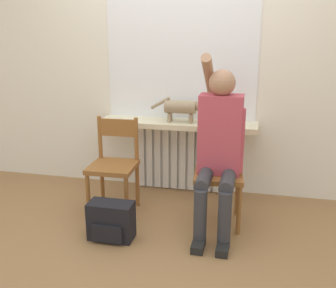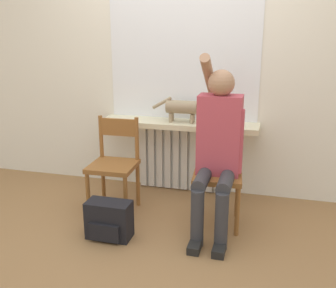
% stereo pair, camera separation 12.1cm
% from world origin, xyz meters
% --- Properties ---
extents(ground_plane, '(12.00, 12.00, 0.00)m').
position_xyz_m(ground_plane, '(0.00, 0.00, 0.00)').
color(ground_plane, olive).
extents(wall_with_window, '(7.00, 0.06, 2.70)m').
position_xyz_m(wall_with_window, '(0.00, 1.23, 1.35)').
color(wall_with_window, white).
rests_on(wall_with_window, ground_plane).
extents(radiator, '(0.86, 0.08, 0.68)m').
position_xyz_m(radiator, '(0.00, 1.15, 0.34)').
color(radiator, silver).
rests_on(radiator, ground_plane).
extents(windowsill, '(1.50, 0.31, 0.05)m').
position_xyz_m(windowsill, '(0.00, 1.04, 0.70)').
color(windowsill, beige).
rests_on(windowsill, radiator).
extents(window_glass, '(1.44, 0.01, 1.30)m').
position_xyz_m(window_glass, '(0.00, 1.20, 1.38)').
color(window_glass, white).
rests_on(window_glass, windowsill).
extents(chair_left, '(0.40, 0.40, 0.83)m').
position_xyz_m(chair_left, '(-0.46, 0.53, 0.44)').
color(chair_left, brown).
rests_on(chair_left, ground_plane).
extents(chair_right, '(0.42, 0.42, 0.83)m').
position_xyz_m(chair_right, '(0.45, 0.53, 0.44)').
color(chair_right, brown).
rests_on(chair_right, ground_plane).
extents(person, '(0.36, 0.95, 1.40)m').
position_xyz_m(person, '(0.46, 0.44, 0.71)').
color(person, '#333338').
rests_on(person, ground_plane).
extents(cat, '(0.51, 0.12, 0.24)m').
position_xyz_m(cat, '(0.05, 1.02, 0.87)').
color(cat, '#9E896B').
rests_on(cat, windowsill).
extents(backpack, '(0.35, 0.21, 0.30)m').
position_xyz_m(backpack, '(-0.32, 0.05, 0.15)').
color(backpack, black).
rests_on(backpack, ground_plane).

